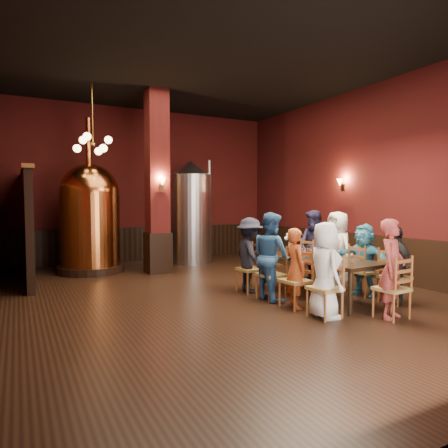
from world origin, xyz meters
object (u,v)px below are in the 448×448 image
person_0 (325,270)px  rose_vase (291,239)px  person_1 (295,268)px  dining_table (318,260)px  copper_kettle (90,217)px  person_2 (271,256)px  steel_vessel (191,212)px

person_0 → rose_vase: bearing=-9.1°
person_1 → rose_vase: size_ratio=3.47×
dining_table → rose_vase: 0.93m
person_0 → dining_table: bearing=-23.0°
copper_kettle → person_0: bearing=-66.3°
person_0 → copper_kettle: copper_kettle is taller
rose_vase → copper_kettle: bearing=131.1°
dining_table → copper_kettle: bearing=121.3°
dining_table → rose_vase: size_ratio=6.39×
person_0 → person_1: (-0.04, 0.67, -0.07)m
person_1 → rose_vase: person_1 is taller
dining_table → copper_kettle: size_ratio=0.64×
person_0 → rose_vase: 2.11m
person_0 → copper_kettle: bearing=37.2°
dining_table → person_0: person_0 is taller
person_0 → person_2: bearing=17.3°
copper_kettle → steel_vessel: size_ratio=1.31×
person_1 → copper_kettle: size_ratio=0.35×
person_1 → steel_vessel: 5.37m
person_2 → person_0: bearing=-177.2°
steel_vessel → person_0: bearing=-92.8°
dining_table → person_1: size_ratio=1.84×
person_1 → person_2: 0.67m
dining_table → person_2: 0.92m
person_1 → copper_kettle: bearing=36.0°
person_0 → person_1: size_ratio=1.10×
dining_table → rose_vase: bearing=84.7°
copper_kettle → rose_vase: bearing=-48.9°
person_0 → steel_vessel: (0.29, 5.97, 0.73)m
person_2 → rose_vase: 1.10m
person_0 → person_2: (-0.09, 1.33, 0.06)m
person_1 → person_2: size_ratio=0.84×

